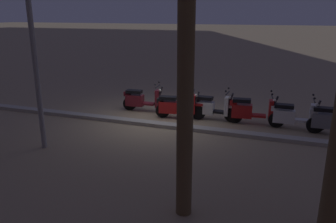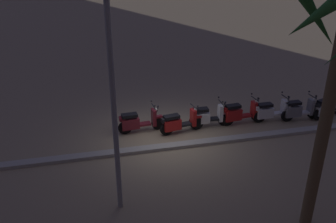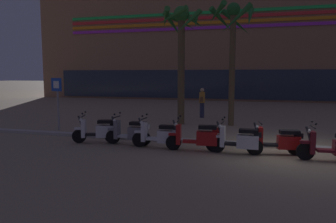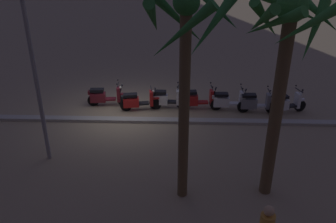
# 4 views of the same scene
# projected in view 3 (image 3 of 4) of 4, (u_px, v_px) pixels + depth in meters

# --- Properties ---
(ground_plane) EXTENTS (200.00, 200.00, 0.00)m
(ground_plane) POSITION_uv_depth(u_px,v_px,m) (294.00, 152.00, 10.59)
(ground_plane) COLOR #9E896B
(curb_strip) EXTENTS (60.00, 0.36, 0.12)m
(curb_strip) POSITION_uv_depth(u_px,v_px,m) (293.00, 147.00, 11.12)
(curb_strip) COLOR #ADA89E
(curb_strip) RESTS_ON ground
(mall_facade_backdrop) EXTENTS (53.49, 13.09, 14.68)m
(mall_facade_backdrop) POSITION_uv_depth(u_px,v_px,m) (292.00, 30.00, 34.56)
(mall_facade_backdrop) COLOR #9E7051
(mall_facade_backdrop) RESTS_ON ground
(scooter_white_second_in_line) EXTENTS (1.68, 0.77, 1.17)m
(scooter_white_second_in_line) POSITION_uv_depth(u_px,v_px,m) (99.00, 131.00, 12.00)
(scooter_white_second_in_line) COLOR black
(scooter_white_second_in_line) RESTS_ON ground
(scooter_grey_mid_centre) EXTENTS (1.73, 0.56, 1.17)m
(scooter_grey_mid_centre) POSITION_uv_depth(u_px,v_px,m) (131.00, 133.00, 11.61)
(scooter_grey_mid_centre) COLOR black
(scooter_grey_mid_centre) RESTS_ON ground
(scooter_white_far_back) EXTENTS (1.78, 0.56, 1.17)m
(scooter_white_far_back) POSITION_uv_depth(u_px,v_px,m) (160.00, 135.00, 11.13)
(scooter_white_far_back) COLOR black
(scooter_white_far_back) RESTS_ON ground
(scooter_red_lead_nearest) EXTENTS (1.87, 0.57, 1.17)m
(scooter_red_lead_nearest) POSITION_uv_depth(u_px,v_px,m) (198.00, 137.00, 10.71)
(scooter_red_lead_nearest) COLOR black
(scooter_red_lead_nearest) RESTS_ON ground
(scooter_white_gap_after_mid) EXTENTS (1.72, 0.56, 1.17)m
(scooter_white_gap_after_mid) POSITION_uv_depth(u_px,v_px,m) (240.00, 140.00, 10.30)
(scooter_white_gap_after_mid) COLOR black
(scooter_white_gap_after_mid) RESTS_ON ground
(scooter_red_last_in_row) EXTENTS (1.81, 0.63, 1.04)m
(scooter_red_last_in_row) POSITION_uv_depth(u_px,v_px,m) (279.00, 141.00, 10.21)
(scooter_red_last_in_row) COLOR black
(scooter_red_last_in_row) RESTS_ON ground
(scooter_maroon_tail_end) EXTENTS (1.86, 0.56, 1.17)m
(scooter_maroon_tail_end) POSITION_uv_depth(u_px,v_px,m) (335.00, 147.00, 9.41)
(scooter_maroon_tail_end) COLOR black
(scooter_maroon_tail_end) RESTS_ON ground
(crossing_sign) EXTENTS (0.59, 0.17, 2.40)m
(crossing_sign) POSITION_uv_depth(u_px,v_px,m) (58.00, 98.00, 14.62)
(crossing_sign) COLOR #939399
(crossing_sign) RESTS_ON ground
(palm_tree_mid_walkway) EXTENTS (2.37, 2.34, 5.96)m
(palm_tree_mid_walkway) POSITION_uv_depth(u_px,v_px,m) (181.00, 36.00, 16.13)
(palm_tree_mid_walkway) COLOR brown
(palm_tree_mid_walkway) RESTS_ON ground
(palm_tree_near_sign) EXTENTS (2.30, 2.53, 6.02)m
(palm_tree_near_sign) POSITION_uv_depth(u_px,v_px,m) (232.00, 34.00, 15.67)
(palm_tree_near_sign) COLOR brown
(palm_tree_near_sign) RESTS_ON ground
(pedestrian_by_palm_tree) EXTENTS (0.34, 0.45, 1.76)m
(pedestrian_by_palm_tree) POSITION_uv_depth(u_px,v_px,m) (202.00, 102.00, 18.97)
(pedestrian_by_palm_tree) COLOR #2D3351
(pedestrian_by_palm_tree) RESTS_ON ground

